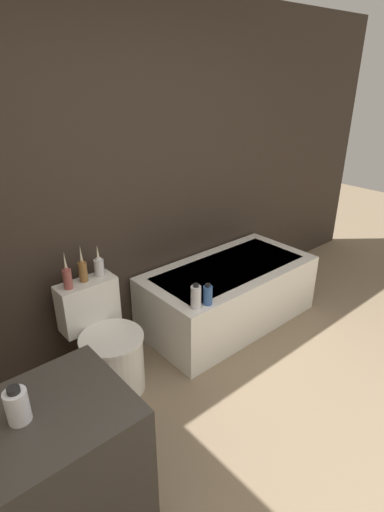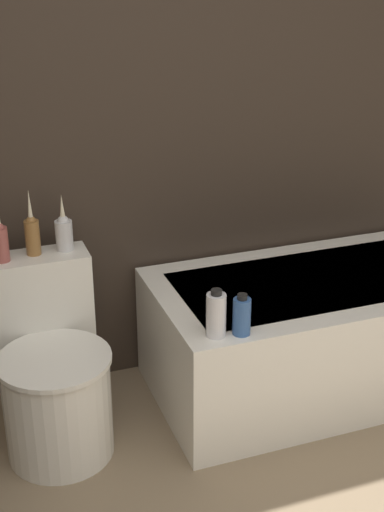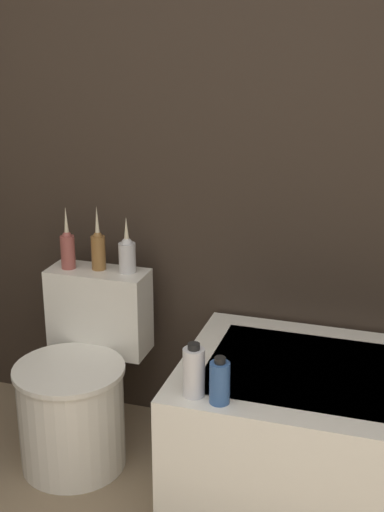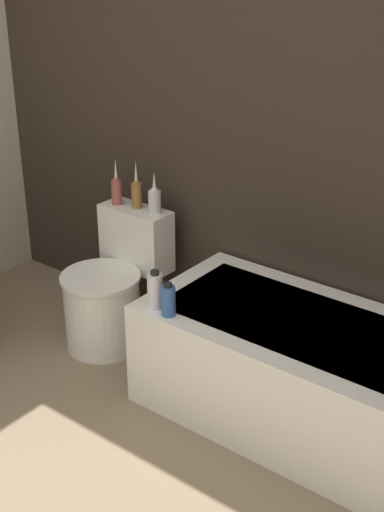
{
  "view_description": "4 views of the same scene",
  "coord_description": "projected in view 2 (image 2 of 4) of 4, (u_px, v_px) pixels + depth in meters",
  "views": [
    {
      "loc": [
        -1.44,
        -0.35,
        2.05
      ],
      "look_at": [
        0.32,
        1.7,
        0.8
      ],
      "focal_mm": 28.0,
      "sensor_mm": 36.0,
      "label": 1
    },
    {
      "loc": [
        -0.72,
        -0.67,
        1.87
      ],
      "look_at": [
        0.15,
        1.7,
        0.76
      ],
      "focal_mm": 50.0,
      "sensor_mm": 36.0,
      "label": 2
    },
    {
      "loc": [
        0.77,
        -0.54,
        1.75
      ],
      "look_at": [
        0.08,
        1.67,
        0.95
      ],
      "focal_mm": 50.0,
      "sensor_mm": 36.0,
      "label": 3
    },
    {
      "loc": [
        2.07,
        -0.74,
        2.17
      ],
      "look_at": [
        0.21,
        1.66,
        0.74
      ],
      "focal_mm": 50.0,
      "sensor_mm": 36.0,
      "label": 4
    }
  ],
  "objects": [
    {
      "name": "toilet",
      "position": [
        53.0,
        376.0,
        2.81
      ],
      "size": [
        0.44,
        0.61,
        0.73
      ],
      "color": "white",
      "rests_on": "ground"
    },
    {
      "name": "vase_silver",
      "position": [
        32.0,
        233.0,
        2.8
      ],
      "size": [
        0.06,
        0.06,
        0.27
      ],
      "color": "olive",
      "rests_on": "toilet"
    },
    {
      "name": "bathtub",
      "position": [
        323.0,
        330.0,
        3.21
      ],
      "size": [
        1.52,
        0.77,
        0.53
      ],
      "color": "white",
      "rests_on": "ground"
    },
    {
      "name": "shampoo_bottle_tall",
      "position": [
        216.0,
        314.0,
        2.61
      ],
      "size": [
        0.07,
        0.07,
        0.19
      ],
      "color": "silver",
      "rests_on": "bathtub"
    },
    {
      "name": "vase_bronze",
      "position": [
        64.0,
        231.0,
        2.85
      ],
      "size": [
        0.07,
        0.07,
        0.23
      ],
      "color": "silver",
      "rests_on": "toilet"
    },
    {
      "name": "vase_gold",
      "position": [
        0.0,
        240.0,
        2.74
      ],
      "size": [
        0.06,
        0.06,
        0.26
      ],
      "color": "#994C47",
      "rests_on": "toilet"
    },
    {
      "name": "shampoo_bottle_short",
      "position": [
        242.0,
        316.0,
        2.63
      ],
      "size": [
        0.07,
        0.07,
        0.16
      ],
      "color": "#335999",
      "rests_on": "bathtub"
    },
    {
      "name": "wall_back_tiled",
      "position": [
        118.0,
        94.0,
        2.92
      ],
      "size": [
        6.4,
        0.06,
        2.6
      ],
      "color": "#332821",
      "rests_on": "ground_plane"
    }
  ]
}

